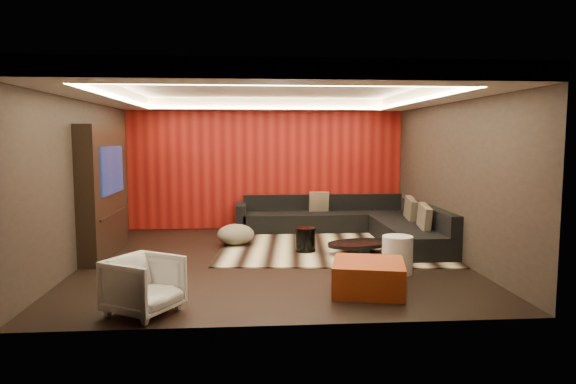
{
  "coord_description": "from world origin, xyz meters",
  "views": [
    {
      "loc": [
        -0.38,
        -8.27,
        1.98
      ],
      "look_at": [
        0.3,
        0.6,
        1.05
      ],
      "focal_mm": 32.0,
      "sensor_mm": 36.0,
      "label": 1
    }
  ],
  "objects": [
    {
      "name": "soffit_right",
      "position": [
        2.7,
        0.0,
        2.69
      ],
      "size": [
        0.6,
        4.8,
        0.22
      ],
      "primitive_type": "cube",
      "color": "silver",
      "rests_on": "ground"
    },
    {
      "name": "soffit_back",
      "position": [
        0.0,
        2.7,
        2.69
      ],
      "size": [
        6.0,
        0.6,
        0.22
      ],
      "primitive_type": "cube",
      "color": "silver",
      "rests_on": "ground"
    },
    {
      "name": "cove_back",
      "position": [
        0.0,
        2.36,
        2.6
      ],
      "size": [
        4.8,
        0.08,
        0.04
      ],
      "primitive_type": "cube",
      "color": "#FFD899",
      "rests_on": "ground"
    },
    {
      "name": "red_feature_wall",
      "position": [
        0.0,
        2.97,
        1.4
      ],
      "size": [
        5.98,
        0.05,
        2.78
      ],
      "primitive_type": "cube",
      "color": "#6B0C0A",
      "rests_on": "ground"
    },
    {
      "name": "striped_pouf",
      "position": [
        -0.63,
        1.15,
        0.21
      ],
      "size": [
        0.81,
        0.81,
        0.38
      ],
      "primitive_type": "ellipsoid",
      "rotation": [
        0.0,
        0.0,
        -0.19
      ],
      "color": "beige",
      "rests_on": "rug"
    },
    {
      "name": "floor",
      "position": [
        0.0,
        0.0,
        -0.01
      ],
      "size": [
        6.0,
        6.0,
        0.02
      ],
      "primitive_type": "cube",
      "color": "black",
      "rests_on": "ground"
    },
    {
      "name": "tv_surround",
      "position": [
        -2.85,
        0.6,
        1.1
      ],
      "size": [
        0.3,
        2.0,
        2.2
      ],
      "primitive_type": "cube",
      "color": "black",
      "rests_on": "ground"
    },
    {
      "name": "cove_left",
      "position": [
        -2.36,
        0.0,
        2.6
      ],
      "size": [
        0.08,
        4.8,
        0.04
      ],
      "primitive_type": "cube",
      "color": "#FFD899",
      "rests_on": "ground"
    },
    {
      "name": "white_side_table",
      "position": [
        1.79,
        -1.02,
        0.28
      ],
      "size": [
        0.57,
        0.57,
        0.56
      ],
      "primitive_type": "cylinder",
      "rotation": [
        0.0,
        0.0,
        0.33
      ],
      "color": "silver",
      "rests_on": "floor"
    },
    {
      "name": "cove_right",
      "position": [
        2.36,
        0.0,
        2.6
      ],
      "size": [
        0.08,
        4.8,
        0.04
      ],
      "primitive_type": "cube",
      "color": "#FFD899",
      "rests_on": "ground"
    },
    {
      "name": "orange_ottoman",
      "position": [
        1.16,
        -1.88,
        0.2
      ],
      "size": [
        1.08,
        1.08,
        0.4
      ],
      "primitive_type": "cube",
      "rotation": [
        0.0,
        0.0,
        -0.23
      ],
      "color": "#8F4812",
      "rests_on": "floor"
    },
    {
      "name": "armchair",
      "position": [
        -1.58,
        -2.5,
        0.33
      ],
      "size": [
        0.98,
        0.97,
        0.66
      ],
      "primitive_type": "imported",
      "rotation": [
        0.0,
        0.0,
        1.02
      ],
      "color": "white",
      "rests_on": "floor"
    },
    {
      "name": "soffit_left",
      "position": [
        -2.7,
        0.0,
        2.69
      ],
      "size": [
        0.6,
        4.8,
        0.22
      ],
      "primitive_type": "cube",
      "color": "silver",
      "rests_on": "ground"
    },
    {
      "name": "wall_right",
      "position": [
        3.01,
        0.0,
        1.4
      ],
      "size": [
        0.02,
        6.0,
        2.8
      ],
      "primitive_type": "cube",
      "color": "black",
      "rests_on": "ground"
    },
    {
      "name": "wall_left",
      "position": [
        -3.01,
        0.0,
        1.4
      ],
      "size": [
        0.02,
        6.0,
        2.8
      ],
      "primitive_type": "cube",
      "color": "black",
      "rests_on": "ground"
    },
    {
      "name": "ceiling",
      "position": [
        0.0,
        0.0,
        2.81
      ],
      "size": [
        6.0,
        6.0,
        0.02
      ],
      "primitive_type": "cube",
      "color": "silver",
      "rests_on": "ground"
    },
    {
      "name": "wall_back",
      "position": [
        0.0,
        3.01,
        1.4
      ],
      "size": [
        6.0,
        0.02,
        2.8
      ],
      "primitive_type": "cube",
      "color": "black",
      "rests_on": "ground"
    },
    {
      "name": "tv_screen",
      "position": [
        -2.69,
        0.6,
        1.45
      ],
      "size": [
        0.04,
        1.3,
        0.8
      ],
      "primitive_type": "cube",
      "color": "black",
      "rests_on": "ground"
    },
    {
      "name": "soffit_front",
      "position": [
        0.0,
        -2.7,
        2.69
      ],
      "size": [
        6.0,
        0.6,
        0.22
      ],
      "primitive_type": "cube",
      "color": "silver",
      "rests_on": "ground"
    },
    {
      "name": "cove_front",
      "position": [
        0.0,
        -2.36,
        2.6
      ],
      "size": [
        4.8,
        0.08,
        0.04
      ],
      "primitive_type": "cube",
      "color": "#FFD899",
      "rests_on": "ground"
    },
    {
      "name": "rug",
      "position": [
        1.12,
        0.81,
        0.01
      ],
      "size": [
        4.25,
        3.35,
        0.02
      ],
      "primitive_type": "cube",
      "rotation": [
        0.0,
        0.0,
        -0.09
      ],
      "color": "beige",
      "rests_on": "floor"
    },
    {
      "name": "drum_stool",
      "position": [
        0.6,
        0.48,
        0.23
      ],
      "size": [
        0.39,
        0.39,
        0.42
      ],
      "primitive_type": "cylinder",
      "rotation": [
        0.0,
        0.0,
        -0.12
      ],
      "color": "black",
      "rests_on": "rug"
    },
    {
      "name": "tv_shelf",
      "position": [
        -2.69,
        0.6,
        0.7
      ],
      "size": [
        0.04,
        1.6,
        0.04
      ],
      "primitive_type": "cube",
      "color": "black",
      "rests_on": "ground"
    },
    {
      "name": "coffee_table",
      "position": [
        1.5,
        0.25,
        0.12
      ],
      "size": [
        1.44,
        1.44,
        0.2
      ],
      "primitive_type": "cylinder",
      "rotation": [
        0.0,
        0.0,
        0.28
      ],
      "color": "black",
      "rests_on": "rug"
    },
    {
      "name": "sectional_sofa",
      "position": [
        1.73,
        1.86,
        0.26
      ],
      "size": [
        3.65,
        3.5,
        0.75
      ],
      "color": "black",
      "rests_on": "floor"
    },
    {
      "name": "throw_pillows",
      "position": [
        2.17,
        1.45,
        0.62
      ],
      "size": [
        1.88,
        2.69,
        0.5
      ],
      "color": "tan",
      "rests_on": "sectional_sofa"
    }
  ]
}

